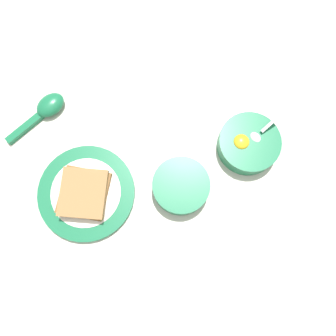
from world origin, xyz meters
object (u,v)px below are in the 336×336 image
at_px(egg_bowl, 248,144).
at_px(congee_bowl, 181,186).
at_px(toast_sandwich, 84,193).
at_px(soup_spoon, 46,109).
at_px(toast_plate, 86,193).

xyz_separation_m(egg_bowl, congee_bowl, (-0.03, -0.17, -0.00)).
bearing_deg(egg_bowl, congee_bowl, -98.21).
height_order(egg_bowl, toast_sandwich, egg_bowl).
bearing_deg(toast_sandwich, soup_spoon, 166.61).
relative_size(toast_plate, toast_sandwich, 1.46).
bearing_deg(toast_sandwich, egg_bowl, 66.72).
xyz_separation_m(egg_bowl, toast_plate, (-0.15, -0.34, -0.02)).
height_order(toast_sandwich, congee_bowl, same).
relative_size(egg_bowl, soup_spoon, 0.92).
distance_m(toast_plate, toast_sandwich, 0.02).
bearing_deg(egg_bowl, soup_spoon, -141.09).
xyz_separation_m(soup_spoon, congee_bowl, (0.33, 0.12, 0.01)).
height_order(toast_plate, toast_sandwich, toast_sandwich).
xyz_separation_m(toast_plate, soup_spoon, (-0.21, 0.05, 0.01)).
height_order(soup_spoon, congee_bowl, congee_bowl).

